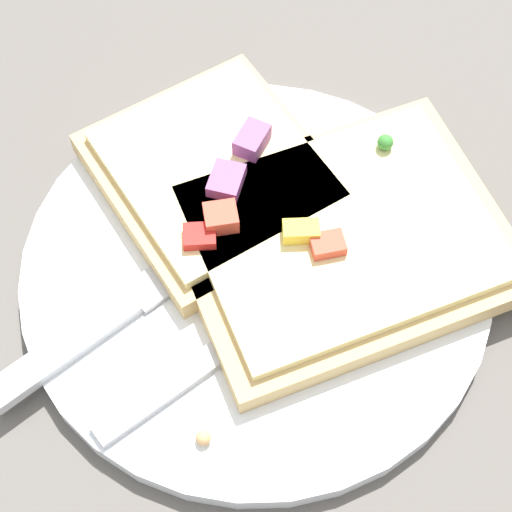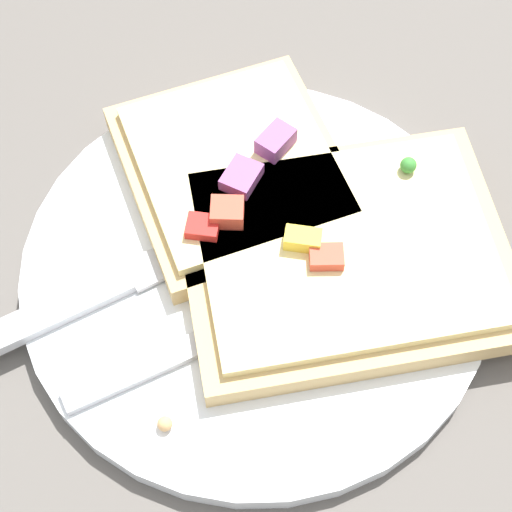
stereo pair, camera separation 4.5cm
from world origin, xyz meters
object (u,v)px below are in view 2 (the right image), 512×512
object	(u,v)px
pizza_slice_corner	(235,169)
pizza_slice_main	(345,254)
fork	(271,312)
knife	(146,270)
plate	(256,271)

from	to	relation	value
pizza_slice_corner	pizza_slice_main	bearing A→B (deg)	25.92
fork	knife	xyz separation A→B (m)	(-0.06, -0.03, 0.00)
fork	pizza_slice_corner	world-z (taller)	pizza_slice_corner
fork	pizza_slice_corner	xyz separation A→B (m)	(-0.08, 0.04, 0.01)
pizza_slice_main	pizza_slice_corner	bearing A→B (deg)	126.33
pizza_slice_main	pizza_slice_corner	xyz separation A→B (m)	(-0.08, -0.01, 0.00)
fork	pizza_slice_main	distance (m)	0.05
knife	pizza_slice_main	xyz separation A→B (m)	(0.06, 0.08, 0.01)
pizza_slice_main	plate	bearing A→B (deg)	171.29
knife	pizza_slice_main	size ratio (longest dim) A/B	1.05
pizza_slice_corner	fork	bearing A→B (deg)	-8.11
plate	pizza_slice_main	world-z (taller)	pizza_slice_main
plate	pizza_slice_corner	size ratio (longest dim) A/B	1.58
pizza_slice_corner	knife	bearing A→B (deg)	-58.63
knife	pizza_slice_main	distance (m)	0.11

